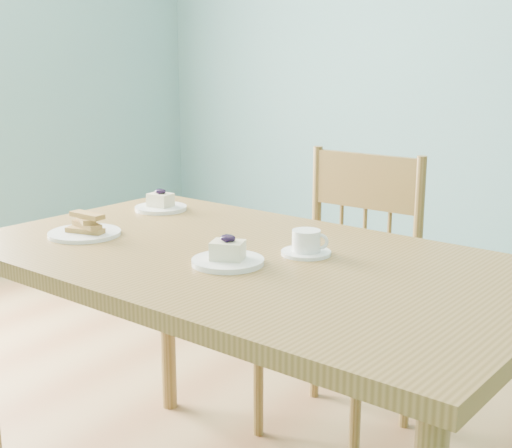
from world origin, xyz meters
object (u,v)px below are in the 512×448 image
Objects in this scene: dining_chair at (342,293)px; cheesecake_plate_near at (228,257)px; coffee_cup at (307,244)px; biscotti_plate at (84,228)px; cheesecake_plate_far at (161,205)px; dining_table at (248,284)px.

cheesecake_plate_near is (0.08, -0.71, 0.31)m from dining_chair.
cheesecake_plate_near reaches higher than coffee_cup.
biscotti_plate is at bearing -178.59° from cheesecake_plate_near.
cheesecake_plate_far is 0.35m from biscotti_plate.
cheesecake_plate_far is 1.32× the size of coffee_cup.
coffee_cup is (0.11, 0.18, 0.01)m from cheesecake_plate_near.
cheesecake_plate_near is 0.48m from biscotti_plate.
coffee_cup is at bearing 39.51° from dining_table.
dining_chair is 4.82× the size of biscotti_plate.
dining_table is at bearing -25.65° from cheesecake_plate_far.
dining_chair is at bearing 61.33° from biscotti_plate.
cheesecake_plate_near is 0.88× the size of biscotti_plate.
dining_chair reaches higher than dining_table.
biscotti_plate is at bearing -81.97° from cheesecake_plate_far.
biscotti_plate reaches higher than dining_table.
dining_chair is at bearing 96.54° from cheesecake_plate_near.
coffee_cup is 0.63× the size of biscotti_plate.
dining_chair is 0.88m from biscotti_plate.
cheesecake_plate_far is at bearing -138.32° from dining_chair.
cheesecake_plate_near reaches higher than cheesecake_plate_far.
dining_chair reaches higher than coffee_cup.
dining_chair is 5.50× the size of cheesecake_plate_near.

